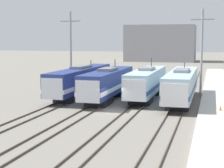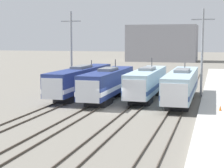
{
  "view_description": "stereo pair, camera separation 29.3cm",
  "coord_description": "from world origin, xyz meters",
  "px_view_note": "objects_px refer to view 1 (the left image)",
  "views": [
    {
      "loc": [
        10.75,
        -39.44,
        7.87
      ],
      "look_at": [
        -0.84,
        3.57,
        2.55
      ],
      "focal_mm": 60.0,
      "sensor_mm": 36.0,
      "label": 1
    },
    {
      "loc": [
        11.03,
        -39.36,
        7.87
      ],
      "look_at": [
        -0.84,
        3.57,
        2.55
      ],
      "focal_mm": 60.0,
      "sensor_mm": 36.0,
      "label": 2
    }
  ],
  "objects_px": {
    "locomotive_far_right": "(181,85)",
    "traffic_cone": "(220,108)",
    "locomotive_far_left": "(80,81)",
    "locomotive_center_right": "(146,83)",
    "catenary_tower_right": "(202,51)",
    "locomotive_center_left": "(107,84)",
    "catenary_tower_left": "(71,50)"
  },
  "relations": [
    {
      "from": "locomotive_far_right",
      "to": "traffic_cone",
      "type": "height_order",
      "value": "locomotive_far_right"
    },
    {
      "from": "locomotive_far_left",
      "to": "locomotive_center_right",
      "type": "bearing_deg",
      "value": -2.5
    },
    {
      "from": "catenary_tower_right",
      "to": "locomotive_center_left",
      "type": "bearing_deg",
      "value": -151.38
    },
    {
      "from": "locomotive_center_left",
      "to": "catenary_tower_left",
      "type": "distance_m",
      "value": 10.61
    },
    {
      "from": "traffic_cone",
      "to": "catenary_tower_right",
      "type": "bearing_deg",
      "value": 101.74
    },
    {
      "from": "locomotive_far_right",
      "to": "catenary_tower_right",
      "type": "height_order",
      "value": "catenary_tower_right"
    },
    {
      "from": "locomotive_center_left",
      "to": "locomotive_far_left",
      "type": "bearing_deg",
      "value": 150.29
    },
    {
      "from": "locomotive_far_left",
      "to": "locomotive_far_right",
      "type": "height_order",
      "value": "locomotive_far_left"
    },
    {
      "from": "locomotive_center_right",
      "to": "locomotive_far_right",
      "type": "xyz_separation_m",
      "value": [
        4.71,
        -1.43,
        -0.01
      ]
    },
    {
      "from": "locomotive_center_right",
      "to": "traffic_cone",
      "type": "height_order",
      "value": "locomotive_center_right"
    },
    {
      "from": "traffic_cone",
      "to": "locomotive_center_right",
      "type": "bearing_deg",
      "value": 140.71
    },
    {
      "from": "locomotive_center_right",
      "to": "catenary_tower_right",
      "type": "distance_m",
      "value": 9.01
    },
    {
      "from": "locomotive_far_left",
      "to": "locomotive_far_right",
      "type": "relative_size",
      "value": 1.07
    },
    {
      "from": "catenary_tower_left",
      "to": "catenary_tower_right",
      "type": "distance_m",
      "value": 19.07
    },
    {
      "from": "locomotive_far_left",
      "to": "traffic_cone",
      "type": "relative_size",
      "value": 33.73
    },
    {
      "from": "locomotive_far_right",
      "to": "catenary_tower_left",
      "type": "bearing_deg",
      "value": 161.94
    },
    {
      "from": "catenary_tower_left",
      "to": "traffic_cone",
      "type": "relative_size",
      "value": 20.19
    },
    {
      "from": "locomotive_center_left",
      "to": "locomotive_center_right",
      "type": "bearing_deg",
      "value": 25.81
    },
    {
      "from": "locomotive_center_left",
      "to": "locomotive_far_right",
      "type": "bearing_deg",
      "value": 5.12
    },
    {
      "from": "locomotive_center_right",
      "to": "locomotive_center_left",
      "type": "bearing_deg",
      "value": -154.19
    },
    {
      "from": "locomotive_center_right",
      "to": "locomotive_far_left",
      "type": "bearing_deg",
      "value": 177.5
    },
    {
      "from": "locomotive_center_right",
      "to": "catenary_tower_right",
      "type": "relative_size",
      "value": 1.4
    },
    {
      "from": "catenary_tower_right",
      "to": "locomotive_center_right",
      "type": "bearing_deg",
      "value": -149.55
    },
    {
      "from": "locomotive_center_right",
      "to": "catenary_tower_left",
      "type": "bearing_deg",
      "value": 161.51
    },
    {
      "from": "locomotive_center_left",
      "to": "locomotive_far_right",
      "type": "distance_m",
      "value": 9.46
    },
    {
      "from": "catenary_tower_right",
      "to": "traffic_cone",
      "type": "height_order",
      "value": "catenary_tower_right"
    },
    {
      "from": "locomotive_far_left",
      "to": "traffic_cone",
      "type": "height_order",
      "value": "locomotive_far_left"
    },
    {
      "from": "catenary_tower_left",
      "to": "catenary_tower_right",
      "type": "relative_size",
      "value": 1.0
    },
    {
      "from": "locomotive_far_right",
      "to": "locomotive_center_left",
      "type": "bearing_deg",
      "value": -174.88
    },
    {
      "from": "locomotive_center_right",
      "to": "catenary_tower_left",
      "type": "distance_m",
      "value": 13.46
    },
    {
      "from": "catenary_tower_left",
      "to": "locomotive_center_right",
      "type": "bearing_deg",
      "value": -18.49
    },
    {
      "from": "locomotive_center_right",
      "to": "catenary_tower_right",
      "type": "height_order",
      "value": "catenary_tower_right"
    }
  ]
}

